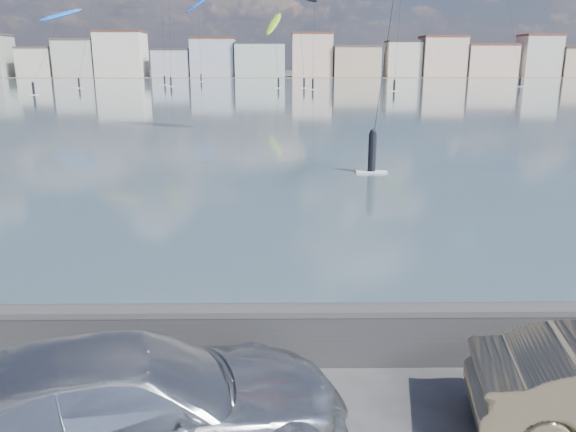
{
  "coord_description": "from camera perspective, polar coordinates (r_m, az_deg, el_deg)",
  "views": [
    {
      "loc": [
        0.89,
        -5.7,
        4.87
      ],
      "look_at": [
        1.0,
        4.0,
        2.2
      ],
      "focal_mm": 35.0,
      "sensor_mm": 36.0,
      "label": 1
    }
  ],
  "objects": [
    {
      "name": "car_silver",
      "position": [
        7.47,
        -15.94,
        -18.27
      ],
      "size": [
        5.92,
        3.66,
        1.6
      ],
      "primitive_type": "imported",
      "rotation": [
        0.0,
        0.0,
        1.85
      ],
      "color": "#ADB0B5",
      "rests_on": "ground"
    },
    {
      "name": "bay_water",
      "position": [
        97.32,
        -1.21,
        12.52
      ],
      "size": [
        500.0,
        177.0,
        0.0
      ],
      "primitive_type": "cube",
      "color": "#3C5762",
      "rests_on": "ground"
    },
    {
      "name": "kitesurfer_7",
      "position": [
        160.66,
        -9.1,
        20.38
      ],
      "size": [
        7.9,
        15.35,
        22.58
      ],
      "color": "blue",
      "rests_on": "ground"
    },
    {
      "name": "far_shore_strip",
      "position": [
        205.76,
        -0.93,
        14.03
      ],
      "size": [
        500.0,
        60.0,
        0.0
      ],
      "primitive_type": "cube",
      "color": "#4C473D",
      "rests_on": "ground"
    },
    {
      "name": "far_buildings",
      "position": [
        191.7,
        -0.55,
        15.73
      ],
      "size": [
        240.79,
        13.26,
        14.6
      ],
      "color": "beige",
      "rests_on": "ground"
    },
    {
      "name": "kitesurfer_9",
      "position": [
        117.66,
        -1.48,
        18.84
      ],
      "size": [
        4.65,
        11.76,
        15.02
      ],
      "color": "#8CD826",
      "rests_on": "ground"
    },
    {
      "name": "seawall",
      "position": [
        9.47,
        -6.1,
        -11.63
      ],
      "size": [
        400.0,
        0.36,
        1.08
      ],
      "color": "#28282B",
      "rests_on": "ground"
    },
    {
      "name": "kitesurfer_0",
      "position": [
        108.91,
        -22.14,
        18.26
      ],
      "size": [
        7.63,
        17.79,
        14.32
      ],
      "color": "blue",
      "rests_on": "ground"
    }
  ]
}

